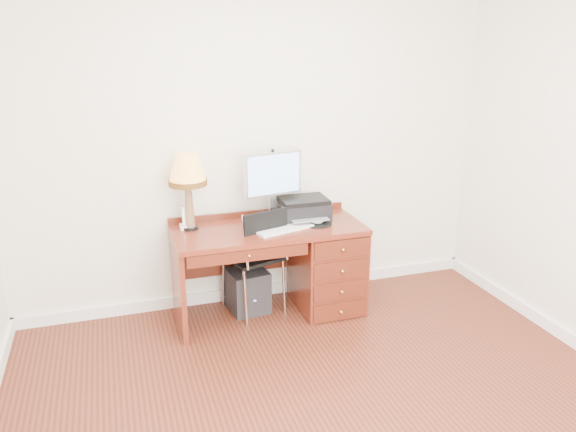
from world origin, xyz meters
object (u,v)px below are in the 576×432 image
object	(u,v)px
printer	(303,208)
leg_lamp	(187,174)
desk	(306,262)
monitor	(274,178)
phone	(185,223)
equipment_box	(248,290)
chair	(255,250)

from	to	relation	value
printer	leg_lamp	size ratio (longest dim) A/B	0.68
desk	monitor	distance (m)	0.75
desk	phone	world-z (taller)	phone
monitor	leg_lamp	bearing A→B (deg)	170.62
leg_lamp	equipment_box	distance (m)	1.10
printer	phone	distance (m)	0.97
phone	chair	world-z (taller)	phone
monitor	equipment_box	xyz separation A→B (m)	(-0.25, -0.05, -0.93)
equipment_box	leg_lamp	bearing A→B (deg)	167.36
printer	phone	world-z (taller)	same
printer	chair	distance (m)	0.53
phone	chair	distance (m)	0.59
leg_lamp	chair	distance (m)	0.81
desk	equipment_box	distance (m)	0.54
monitor	chair	world-z (taller)	monitor
leg_lamp	phone	size ratio (longest dim) A/B	3.39
desk	chair	world-z (taller)	chair
phone	equipment_box	size ratio (longest dim) A/B	0.50
printer	leg_lamp	distance (m)	0.99
monitor	chair	xyz separation A→B (m)	(-0.20, -0.12, -0.55)
printer	equipment_box	xyz separation A→B (m)	(-0.49, -0.02, -0.66)
phone	equipment_box	bearing A→B (deg)	-8.96
equipment_box	chair	bearing A→B (deg)	-63.07
monitor	chair	bearing A→B (deg)	-158.46
phone	chair	size ratio (longest dim) A/B	0.19
leg_lamp	equipment_box	xyz separation A→B (m)	(0.44, -0.04, -1.01)
phone	desk	bearing A→B (deg)	-11.19
leg_lamp	chair	bearing A→B (deg)	-12.96
desk	equipment_box	bearing A→B (deg)	168.62
desk	monitor	size ratio (longest dim) A/B	2.65
desk	leg_lamp	distance (m)	1.21
leg_lamp	phone	xyz separation A→B (m)	(-0.04, 0.02, -0.39)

